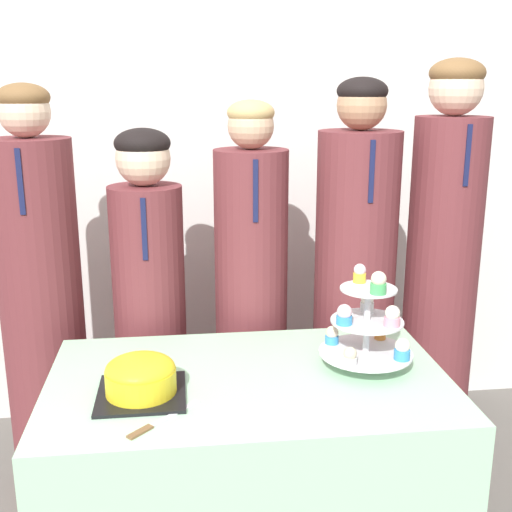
% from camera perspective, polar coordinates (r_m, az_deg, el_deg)
% --- Properties ---
extents(wall_back, '(9.00, 0.06, 2.70)m').
position_cam_1_polar(wall_back, '(2.96, -3.27, 10.91)').
color(wall_back, silver).
rests_on(wall_back, ground_plane).
extents(table, '(1.20, 0.73, 0.71)m').
position_cam_1_polar(table, '(2.14, -0.63, -19.32)').
color(table, '#A8DBB2').
rests_on(table, ground_plane).
extents(round_cake, '(0.25, 0.25, 0.12)m').
position_cam_1_polar(round_cake, '(1.86, -10.21, -10.51)').
color(round_cake, black).
rests_on(round_cake, table).
extents(cake_knife, '(0.19, 0.19, 0.01)m').
position_cam_1_polar(cake_knife, '(1.73, -9.12, -14.64)').
color(cake_knife, silver).
rests_on(cake_knife, table).
extents(cupcake_stand, '(0.29, 0.29, 0.33)m').
position_cam_1_polar(cupcake_stand, '(1.99, 9.91, -6.00)').
color(cupcake_stand, silver).
rests_on(cupcake_stand, table).
extents(student_0, '(0.30, 0.31, 1.57)m').
position_cam_1_polar(student_0, '(2.52, -18.44, -4.71)').
color(student_0, brown).
rests_on(student_0, ground_plane).
extents(student_1, '(0.27, 0.28, 1.41)m').
position_cam_1_polar(student_1, '(2.49, -9.37, -5.69)').
color(student_1, brown).
rests_on(student_1, ground_plane).
extents(student_2, '(0.28, 0.28, 1.51)m').
position_cam_1_polar(student_2, '(2.49, -0.43, -4.75)').
color(student_2, brown).
rests_on(student_2, ground_plane).
extents(student_3, '(0.31, 0.32, 1.59)m').
position_cam_1_polar(student_3, '(2.56, 8.68, -3.64)').
color(student_3, brown).
rests_on(student_3, ground_plane).
extents(student_4, '(0.28, 0.29, 1.66)m').
position_cam_1_polar(student_4, '(2.66, 16.12, -2.13)').
color(student_4, brown).
rests_on(student_4, ground_plane).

